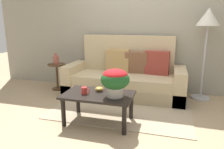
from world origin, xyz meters
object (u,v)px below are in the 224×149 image
Objects in this scene: potted_plant at (115,80)px; table_vase at (56,60)px; coffee_table at (98,98)px; coffee_mug at (84,91)px; snack_bowl at (99,89)px; floor_lamp at (208,23)px; side_table at (57,72)px; couch at (125,78)px.

potted_plant is 1.68× the size of table_vase.
coffee_mug is (-0.18, -0.05, 0.12)m from coffee_table.
table_vase is (-1.32, 1.08, 0.19)m from snack_bowl.
coffee_table is 7.70× the size of coffee_mug.
table_vase is at bearing 138.30° from coffee_table.
floor_lamp is (1.52, 1.45, 1.02)m from coffee_table.
coffee_table is 8.27× the size of snack_bowl.
floor_lamp reaches higher than table_vase.
snack_bowl is 1.72m from table_vase.
coffee_mug is at bearing -47.26° from side_table.
potted_plant is at bearing -38.04° from side_table.
couch reaches higher than side_table.
coffee_table is at bearing 170.62° from potted_plant.
side_table is 4.72× the size of snack_bowl.
couch is 17.98× the size of coffee_mug.
table_vase reaches higher than side_table.
coffee_mug is at bearing -102.03° from couch.
couch reaches higher than coffee_table.
couch reaches higher than coffee_mug.
snack_bowl is at bearing -139.32° from floor_lamp.
snack_bowl is (-1.55, -1.33, -0.92)m from floor_lamp.
coffee_table is 0.22m from coffee_mug.
couch is 1.49m from table_vase.
coffee_table is at bearing -94.60° from couch.
coffee_mug is 1.07× the size of snack_bowl.
couch is at bearing 83.63° from snack_bowl.
coffee_table is at bearing -77.31° from snack_bowl.
side_table is 2.43× the size of table_vase.
couch reaches higher than snack_bowl.
floor_lamp is 2.45m from coffee_mug.
side_table is 0.27m from table_vase.
couch is 1.47m from side_table.
side_table is 0.34× the size of floor_lamp.
table_vase is (-1.35, 1.20, 0.29)m from coffee_table.
coffee_mug is (-1.71, -1.51, -0.91)m from floor_lamp.
side_table is 1.73m from snack_bowl.
potted_plant reaches higher than coffee_table.
potted_plant is at bearing -37.81° from table_vase.
floor_lamp reaches higher than snack_bowl.
table_vase is at bearing 142.19° from potted_plant.
side_table is 1.74m from coffee_mug.
table_vase is (0.01, -0.02, 0.26)m from side_table.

